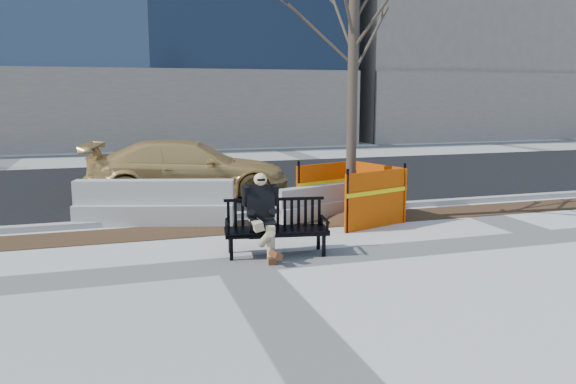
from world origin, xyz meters
name	(u,v)px	position (x,y,z in m)	size (l,w,h in m)	color
ground	(242,264)	(0.00, 0.00, 0.00)	(120.00, 120.00, 0.00)	beige
mulch_strip	(215,229)	(0.00, 2.60, 0.00)	(40.00, 1.20, 0.02)	#47301C
asphalt_street	(180,184)	(0.00, 8.80, 0.00)	(60.00, 10.40, 0.01)	black
curb	(207,217)	(0.00, 3.55, 0.06)	(60.00, 0.25, 0.12)	#9E9B93
bench	(276,254)	(0.70, 0.39, 0.00)	(1.83, 0.66, 0.98)	black
seated_man	(262,254)	(0.46, 0.47, 0.00)	(0.62, 1.04, 1.46)	black
tree_fence	(350,221)	(3.02, 2.51, 0.00)	(2.63, 2.63, 6.56)	#FF6000
sedan	(190,198)	(-0.01, 6.42, 0.00)	(2.18, 5.37, 1.56)	tan
jersey_barrier_left	(156,224)	(-1.14, 3.46, 0.00)	(3.40, 0.68, 0.97)	#ADAAA1
jersey_barrier_right	(324,216)	(2.62, 3.10, 0.00)	(2.62, 0.52, 0.75)	#9B9891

